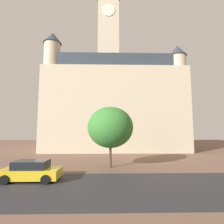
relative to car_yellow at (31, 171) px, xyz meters
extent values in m
plane|color=brown|center=(5.79, -0.99, -0.70)|extent=(120.00, 120.00, 0.00)
cube|color=#2D2D33|center=(5.79, -1.64, -0.69)|extent=(120.00, 7.46, 0.00)
cube|color=beige|center=(7.01, 22.87, 6.72)|extent=(25.54, 14.98, 14.83)
cube|color=#2D3842|center=(7.01, 22.87, 15.34)|extent=(23.49, 13.78, 2.40)
cube|color=beige|center=(5.77, 22.87, 15.10)|extent=(4.37, 4.37, 31.59)
cylinder|color=silver|center=(5.77, 20.64, 27.83)|extent=(2.62, 0.15, 2.62)
cylinder|color=beige|center=(-4.26, 16.88, 8.92)|extent=(2.80, 2.80, 19.23)
cone|color=#2D3842|center=(-4.26, 16.88, 19.53)|extent=(3.20, 3.20, 2.00)
cylinder|color=beige|center=(18.28, 16.88, 7.85)|extent=(2.80, 2.80, 17.09)
cone|color=#2D3842|center=(18.28, 16.88, 17.39)|extent=(3.20, 3.20, 2.00)
cube|color=gold|center=(0.00, 0.00, -0.17)|extent=(4.24, 1.88, 0.71)
cube|color=black|center=(0.00, 0.00, 0.48)|extent=(2.37, 1.66, 0.58)
cylinder|color=black|center=(1.40, 0.94, -0.38)|extent=(0.64, 0.22, 0.64)
cylinder|color=black|center=(1.40, -0.94, -0.38)|extent=(0.64, 0.22, 0.64)
cylinder|color=black|center=(-1.40, 0.94, -0.38)|extent=(0.64, 0.22, 0.64)
cylinder|color=black|center=(-1.40, -0.94, -0.38)|extent=(0.64, 0.22, 0.64)
cylinder|color=#4C3823|center=(5.96, 4.65, 0.39)|extent=(0.25, 0.25, 2.17)
ellipsoid|color=#387F33|center=(5.96, 4.65, 3.34)|extent=(4.67, 4.67, 4.20)
camera|label=1|loc=(5.70, -13.72, 2.97)|focal=28.53mm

